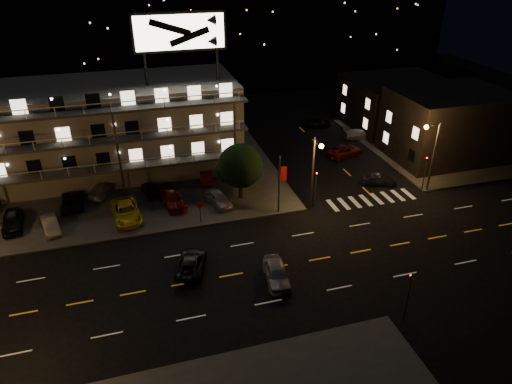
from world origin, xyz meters
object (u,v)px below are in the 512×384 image
object	(u,v)px
lot_car_2	(126,211)
side_car_0	(380,180)
tree	(240,167)
road_car_west	(191,263)
road_car_east	(276,273)
lot_car_7	(103,189)
lot_car_4	(218,199)

from	to	relation	value
lot_car_2	side_car_0	distance (m)	28.05
tree	lot_car_2	world-z (taller)	tree
side_car_0	road_car_west	world-z (taller)	road_car_west
road_car_east	road_car_west	distance (m)	7.29
side_car_0	road_car_east	size ratio (longest dim) A/B	0.85
lot_car_2	lot_car_7	world-z (taller)	lot_car_2
lot_car_2	lot_car_7	distance (m)	6.28
lot_car_4	road_car_west	xyz separation A→B (m)	(-4.47, -9.82, -0.19)
lot_car_7	road_car_east	xyz separation A→B (m)	(13.65, -19.01, -0.06)
road_car_west	road_car_east	bearing A→B (deg)	170.43
tree	road_car_west	bearing A→B (deg)	-123.57
side_car_0	tree	bearing A→B (deg)	104.60
side_car_0	lot_car_4	bearing A→B (deg)	107.74
road_car_east	tree	bearing A→B (deg)	94.87
lot_car_7	lot_car_4	bearing A→B (deg)	178.56
tree	road_car_east	size ratio (longest dim) A/B	1.39
tree	side_car_0	bearing A→B (deg)	-4.87
lot_car_7	side_car_0	world-z (taller)	lot_car_7
lot_car_2	lot_car_7	bearing A→B (deg)	104.69
lot_car_4	tree	bearing A→B (deg)	1.52
lot_car_2	road_car_west	bearing A→B (deg)	-69.92
tree	lot_car_7	size ratio (longest dim) A/B	1.36
tree	side_car_0	distance (m)	16.45
tree	road_car_west	distance (m)	13.14
lot_car_7	road_car_east	size ratio (longest dim) A/B	1.03
lot_car_7	road_car_east	world-z (taller)	road_car_east
lot_car_4	side_car_0	bearing A→B (deg)	-17.56
lot_car_2	road_car_east	size ratio (longest dim) A/B	1.25
lot_car_2	road_car_west	xyz separation A→B (m)	(4.91, -9.76, -0.26)
road_car_east	lot_car_4	bearing A→B (deg)	105.84
lot_car_2	lot_car_7	size ratio (longest dim) A/B	1.22
road_car_east	lot_car_2	bearing A→B (deg)	138.15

